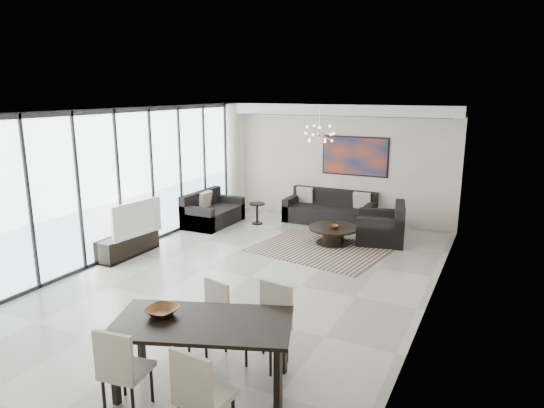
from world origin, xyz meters
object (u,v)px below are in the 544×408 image
Objects in this scene: sofa_main at (330,212)px; television at (133,218)px; coffee_table at (333,234)px; tv_console at (128,245)px; dining_table at (203,328)px.

sofa_main is 1.83× the size of television.
sofa_main reaches higher than coffee_table.
tv_console is (-2.79, -4.12, -0.05)m from sofa_main.
sofa_main is at bearing 98.48° from dining_table.
tv_console is 0.59m from television.
television is 4.80m from dining_table.
tv_console is at bearing 141.75° from dining_table.
coffee_table is 0.50× the size of dining_table.
dining_table is (1.07, -7.17, 0.45)m from sofa_main.
television reaches higher than coffee_table.
tv_console is at bearing -143.59° from coffee_table.
sofa_main is 1.55× the size of tv_console.
sofa_main is at bearing -25.99° from television.
television is (0.16, 0.01, 0.57)m from tv_console.
television is at bearing 140.50° from dining_table.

